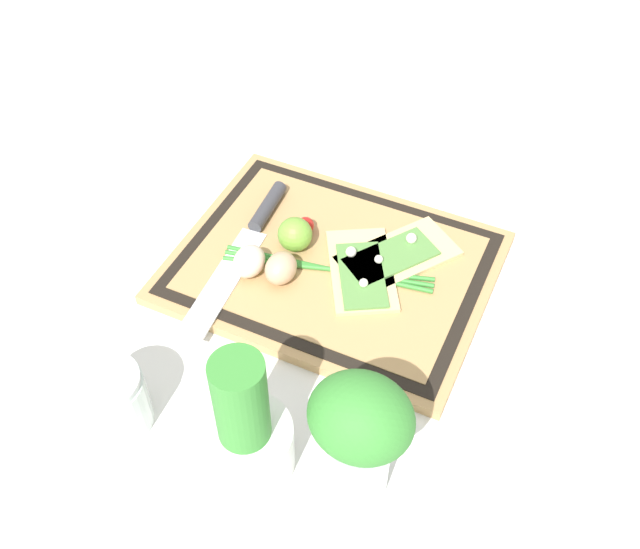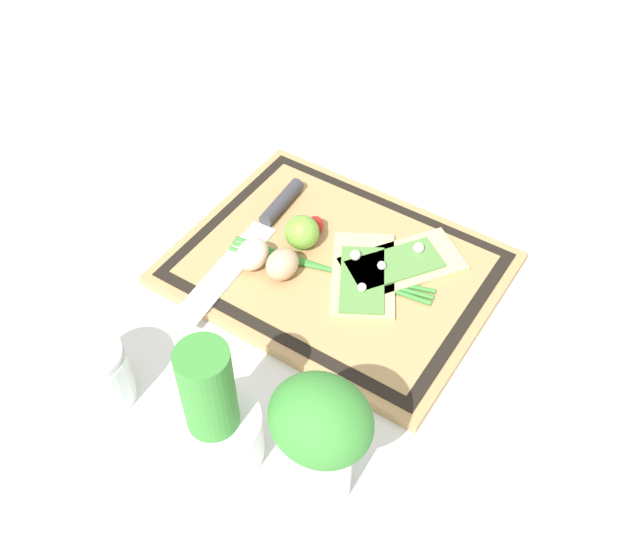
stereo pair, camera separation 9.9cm
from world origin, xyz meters
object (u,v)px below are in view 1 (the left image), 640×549
herb_pot (245,432)px  herb_glass (360,432)px  pizza_slice_near (396,256)px  egg_brown (281,268)px  knife (253,231)px  egg_pink (249,261)px  lime (295,234)px  sauce_jar (112,403)px  cherry_tomato_red (306,225)px  pizza_slice_far (361,272)px

herb_pot → herb_glass: size_ratio=1.03×
pizza_slice_near → egg_brown: size_ratio=3.57×
knife → herb_pot: (-0.17, 0.33, 0.04)m
egg_pink → lime: size_ratio=1.05×
egg_pink → sauce_jar: sauce_jar is taller
sauce_jar → herb_glass: bearing=-170.7°
cherry_tomato_red → herb_pot: size_ratio=0.13×
pizza_slice_near → pizza_slice_far: 0.06m
egg_brown → sauce_jar: bearing=73.3°
pizza_slice_far → egg_brown: bearing=29.2°
knife → sauce_jar: sauce_jar is taller
knife → egg_brown: 0.10m
cherry_tomato_red → egg_brown: bearing=95.8°
pizza_slice_near → herb_pot: bearing=83.2°
pizza_slice_far → egg_brown: (0.10, 0.06, 0.02)m
egg_pink → lime: bearing=-116.7°
lime → herb_glass: 0.38m
lime → herb_glass: (-0.23, 0.30, 0.07)m
sauce_jar → herb_pot: bearing=-173.6°
lime → cherry_tomato_red: lime is taller
pizza_slice_far → lime: bearing=-5.3°
herb_glass → lime: bearing=-52.9°
pizza_slice_far → egg_pink: egg_pink is taller
egg_pink → herb_pot: 0.29m
herb_glass → knife: bearing=-45.0°
pizza_slice_near → cherry_tomato_red: cherry_tomato_red is taller
pizza_slice_far → egg_pink: size_ratio=3.42×
knife → pizza_slice_far: bearing=178.2°
herb_glass → sauce_jar: bearing=9.3°
pizza_slice_near → herb_pot: (0.04, 0.37, 0.04)m
pizza_slice_near → knife: pizza_slice_near is taller
egg_pink → herb_pot: bearing=118.1°
cherry_tomato_red → herb_pot: herb_pot is taller
egg_brown → sauce_jar: (0.09, 0.29, -0.00)m
pizza_slice_near → herb_glass: 0.36m
pizza_slice_far → lime: (0.11, -0.01, 0.02)m
pizza_slice_near → lime: bearing=15.9°
egg_brown → sauce_jar: 0.30m
knife → herb_glass: 0.43m
herb_pot → sauce_jar: 0.18m
herb_pot → sauce_jar: herb_pot is taller
sauce_jar → cherry_tomato_red: bearing=-101.0°
cherry_tomato_red → pizza_slice_near: bearing=-177.7°
pizza_slice_far → egg_pink: (0.15, 0.06, 0.02)m
pizza_slice_near → herb_pot: size_ratio=0.98×
knife → lime: size_ratio=6.15×
knife → egg_brown: egg_brown is taller
egg_brown → cherry_tomato_red: bearing=-84.2°
herb_pot → herb_glass: bearing=-166.8°
knife → herb_glass: size_ratio=1.66×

